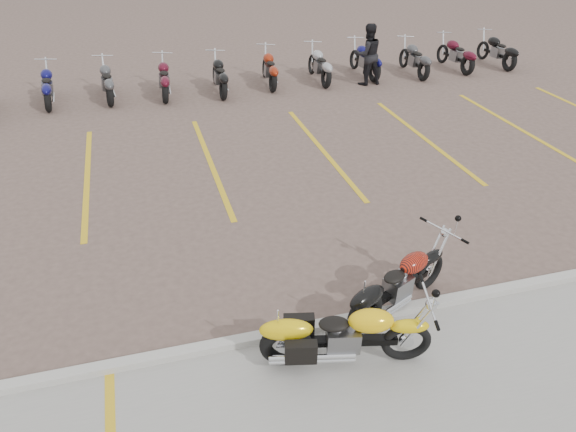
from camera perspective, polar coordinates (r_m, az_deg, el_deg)
name	(u,v)px	position (r m, az deg, el deg)	size (l,w,h in m)	color
ground	(249,259)	(9.54, -4.00, -4.35)	(100.00, 100.00, 0.00)	#6F594F
curb	(280,334)	(7.97, -0.81, -11.87)	(60.00, 0.18, 0.12)	#ADAAA3
parking_stripes	(211,163)	(12.99, -7.86, 5.37)	(38.00, 5.50, 0.01)	gold
yellow_cruiser	(342,335)	(7.39, 5.47, -11.97)	(2.20, 0.66, 0.92)	black
flame_cruiser	(396,287)	(8.33, 10.89, -7.07)	(1.96, 1.02, 0.87)	black
person_b	(368,54)	(18.43, 8.10, 15.94)	(0.92, 0.71, 1.88)	black
bg_bike_row	(217,73)	(17.82, -7.21, 14.20)	(20.44, 2.00, 1.10)	black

